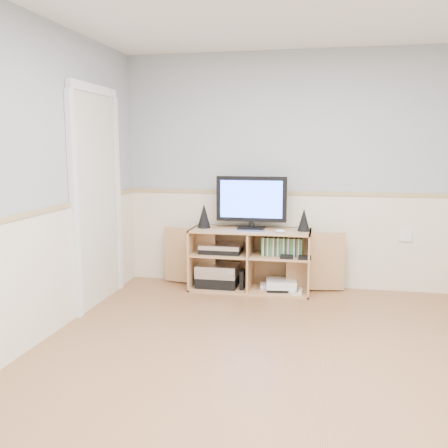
{
  "coord_description": "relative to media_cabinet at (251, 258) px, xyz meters",
  "views": [
    {
      "loc": [
        0.16,
        -3.12,
        1.52
      ],
      "look_at": [
        -0.71,
        1.2,
        0.83
      ],
      "focal_mm": 40.0,
      "sensor_mm": 36.0,
      "label": 1
    }
  ],
  "objects": [
    {
      "name": "game_consoles",
      "position": [
        0.32,
        -0.07,
        -0.26
      ],
      "size": [
        0.46,
        0.3,
        0.11
      ],
      "color": "white",
      "rests_on": "media_cabinet"
    },
    {
      "name": "wall_outlet",
      "position": [
        1.59,
        0.19,
        0.27
      ],
      "size": [
        0.12,
        0.03,
        0.12
      ],
      "primitive_type": "cube",
      "color": "white",
      "rests_on": "wall_back"
    },
    {
      "name": "av_components",
      "position": [
        -0.34,
        -0.06,
        -0.11
      ],
      "size": [
        0.52,
        0.32,
        0.47
      ],
      "color": "black",
      "rests_on": "media_cabinet"
    },
    {
      "name": "game_cases",
      "position": [
        0.33,
        -0.08,
        0.15
      ],
      "size": [
        0.42,
        0.14,
        0.19
      ],
      "primitive_type": "cube",
      "color": "#3F8C3F",
      "rests_on": "media_cabinet"
    },
    {
      "name": "mouse",
      "position": [
        0.33,
        -0.2,
        0.34
      ],
      "size": [
        0.11,
        0.08,
        0.04
      ],
      "primitive_type": "ellipsoid",
      "rotation": [
        0.0,
        0.0,
        -0.18
      ],
      "color": "white",
      "rests_on": "media_cabinet"
    },
    {
      "name": "room",
      "position": [
        0.53,
        -1.92,
        0.88
      ],
      "size": [
        4.04,
        4.54,
        2.54
      ],
      "color": "#A9794B",
      "rests_on": "ground"
    },
    {
      "name": "media_cabinet",
      "position": [
        0.0,
        0.0,
        0.0
      ],
      "size": [
        1.96,
        0.47,
        0.65
      ],
      "color": "tan",
      "rests_on": "floor"
    },
    {
      "name": "keyboard",
      "position": [
        0.03,
        -0.2,
        0.32
      ],
      "size": [
        0.28,
        0.12,
        0.01
      ],
      "primitive_type": "cube",
      "rotation": [
        0.0,
        0.0,
        0.03
      ],
      "color": "silver",
      "rests_on": "media_cabinet"
    },
    {
      "name": "monitor",
      "position": [
        0.0,
        -0.01,
        0.62
      ],
      "size": [
        0.74,
        0.18,
        0.55
      ],
      "color": "black",
      "rests_on": "media_cabinet"
    },
    {
      "name": "speaker_right",
      "position": [
        0.55,
        -0.04,
        0.44
      ],
      "size": [
        0.13,
        0.13,
        0.23
      ],
      "primitive_type": "cone",
      "color": "black",
      "rests_on": "media_cabinet"
    },
    {
      "name": "speaker_left",
      "position": [
        -0.51,
        -0.04,
        0.45
      ],
      "size": [
        0.14,
        0.14,
        0.26
      ],
      "primitive_type": "cone",
      "color": "black",
      "rests_on": "media_cabinet"
    }
  ]
}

